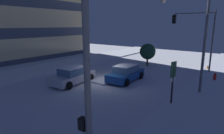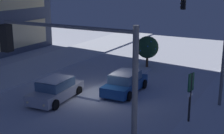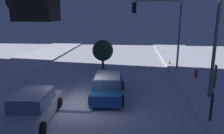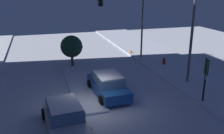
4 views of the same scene
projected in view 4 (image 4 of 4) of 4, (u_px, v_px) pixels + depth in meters
ground at (94, 107)px, 15.42m from camera, size 52.00×52.00×0.00m
curb_strip_near at (216, 89)px, 17.88m from camera, size 52.00×5.20×0.14m
median_strip at (81, 86)px, 18.55m from camera, size 9.00×1.80×0.14m
car_near at (108, 85)px, 16.96m from camera, size 4.51×2.20×1.49m
car_far at (65, 117)px, 12.79m from camera, size 4.48×2.24×1.49m
traffic_light_corner_near_right at (126, 13)px, 24.02m from camera, size 0.32×4.60×6.60m
street_lamp_arched at (182, 19)px, 17.41m from camera, size 0.78×3.48×7.39m
fire_hydrant at (164, 62)px, 23.31m from camera, size 0.48×0.26×0.79m
parking_info_sign at (206, 75)px, 15.42m from camera, size 0.55×0.19×2.91m
decorated_tree_median at (72, 47)px, 22.85m from camera, size 2.02×2.01×2.84m
construction_cone at (131, 52)px, 27.29m from camera, size 0.36×0.36×0.55m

